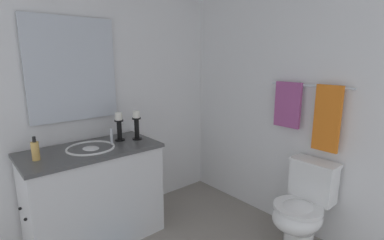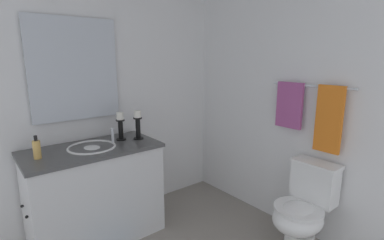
# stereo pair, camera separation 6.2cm
# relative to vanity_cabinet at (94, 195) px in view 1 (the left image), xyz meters

# --- Properties ---
(wall_back) EXTENTS (2.46, 0.04, 2.45)m
(wall_back) POSITION_rel_vanity_cabinet_xyz_m (0.90, 1.54, 0.80)
(wall_back) COLOR white
(wall_back) RESTS_ON ground
(wall_left) EXTENTS (0.04, 2.88, 2.45)m
(wall_left) POSITION_rel_vanity_cabinet_xyz_m (-0.33, 0.10, 0.80)
(wall_left) COLOR white
(wall_left) RESTS_ON ground
(vanity_cabinet) EXTENTS (0.58, 1.11, 0.85)m
(vanity_cabinet) POSITION_rel_vanity_cabinet_xyz_m (0.00, 0.00, 0.00)
(vanity_cabinet) COLOR silver
(vanity_cabinet) RESTS_ON ground
(sink_basin) EXTENTS (0.40, 0.40, 0.24)m
(sink_basin) POSITION_rel_vanity_cabinet_xyz_m (-0.00, 0.00, 0.38)
(sink_basin) COLOR white
(sink_basin) RESTS_ON vanity_cabinet
(mirror) EXTENTS (0.02, 0.76, 0.89)m
(mirror) POSITION_rel_vanity_cabinet_xyz_m (-0.28, 0.00, 1.07)
(mirror) COLOR silver
(candle_holder_tall) EXTENTS (0.09, 0.09, 0.27)m
(candle_holder_tall) POSITION_rel_vanity_cabinet_xyz_m (0.01, 0.44, 0.56)
(candle_holder_tall) COLOR black
(candle_holder_tall) RESTS_ON vanity_cabinet
(candle_holder_short) EXTENTS (0.09, 0.09, 0.26)m
(candle_holder_short) POSITION_rel_vanity_cabinet_xyz_m (-0.06, 0.29, 0.56)
(candle_holder_short) COLOR black
(candle_holder_short) RESTS_ON vanity_cabinet
(soap_bottle) EXTENTS (0.06, 0.06, 0.18)m
(soap_bottle) POSITION_rel_vanity_cabinet_xyz_m (0.01, -0.42, 0.50)
(soap_bottle) COLOR #E5B259
(soap_bottle) RESTS_ON vanity_cabinet
(toilet) EXTENTS (0.39, 0.54, 0.75)m
(toilet) POSITION_rel_vanity_cabinet_xyz_m (1.25, 1.26, -0.06)
(toilet) COLOR white
(toilet) RESTS_ON ground
(towel_bar) EXTENTS (0.72, 0.02, 0.02)m
(towel_bar) POSITION_rel_vanity_cabinet_xyz_m (1.11, 1.48, 0.94)
(towel_bar) COLOR silver
(towel_near_vanity) EXTENTS (0.25, 0.03, 0.41)m
(towel_near_vanity) POSITION_rel_vanity_cabinet_xyz_m (0.93, 1.46, 0.75)
(towel_near_vanity) COLOR #A54C8C
(towel_near_vanity) RESTS_ON towel_bar
(towel_center) EXTENTS (0.21, 0.03, 0.55)m
(towel_center) POSITION_rel_vanity_cabinet_xyz_m (1.29, 1.46, 0.69)
(towel_center) COLOR orange
(towel_center) RESTS_ON towel_bar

